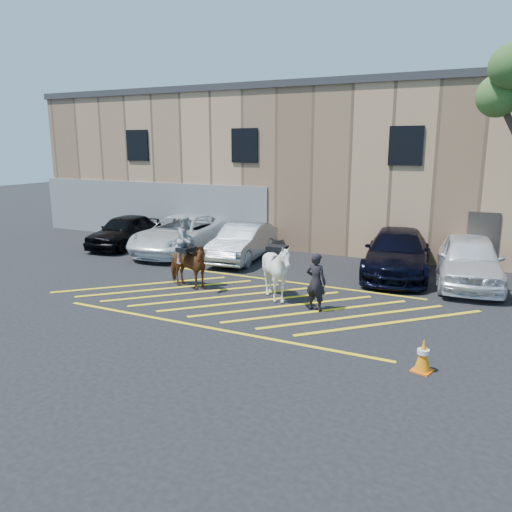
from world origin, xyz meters
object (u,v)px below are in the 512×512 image
at_px(car_black_suv, 125,231).
at_px(car_blue_suv, 397,253).
at_px(car_silver_sedan, 243,242).
at_px(car_white_suv, 469,260).
at_px(car_white_pickup, 181,234).
at_px(handler, 316,282).
at_px(saddled_white, 277,271).
at_px(mounted_bay, 187,259).
at_px(traffic_cone, 423,355).

distance_m(car_black_suv, car_blue_suv, 12.28).
height_order(car_silver_sedan, car_white_suv, car_white_suv).
bearing_deg(car_white_pickup, handler, -37.42).
distance_m(car_blue_suv, car_white_suv, 2.47).
xyz_separation_m(car_silver_sedan, saddled_white, (3.47, -4.41, 0.18)).
distance_m(car_black_suv, saddled_white, 10.57).
distance_m(car_blue_suv, saddled_white, 5.52).
xyz_separation_m(car_white_pickup, car_white_suv, (11.70, -0.08, 0.04)).
relative_size(car_black_suv, saddled_white, 2.39).
relative_size(car_white_pickup, mounted_bay, 2.40).
distance_m(car_silver_sedan, handler, 6.79).
distance_m(car_black_suv, handler, 11.95).
xyz_separation_m(car_blue_suv, handler, (-1.30, -5.19, 0.04)).
bearing_deg(traffic_cone, handler, 140.40).
xyz_separation_m(car_black_suv, car_white_suv, (14.72, 0.10, 0.10)).
bearing_deg(handler, mounted_bay, 4.44).
distance_m(mounted_bay, saddled_white, 3.23).
xyz_separation_m(car_black_suv, saddled_white, (9.61, -4.39, 0.18)).
height_order(car_black_suv, car_white_suv, car_white_suv).
distance_m(car_blue_suv, traffic_cone, 8.22).
bearing_deg(mounted_bay, car_white_pickup, 126.15).
bearing_deg(handler, car_silver_sedan, -36.24).
xyz_separation_m(car_silver_sedan, mounted_bay, (0.24, -4.45, 0.24)).
distance_m(car_white_pickup, traffic_cone, 13.67).
xyz_separation_m(car_black_suv, car_blue_suv, (12.27, 0.44, 0.05)).
height_order(car_white_suv, handler, car_white_suv).
distance_m(car_white_pickup, handler, 9.36).
distance_m(car_white_pickup, saddled_white, 8.03).
bearing_deg(car_black_suv, car_white_suv, -6.40).
bearing_deg(car_black_suv, mounted_bay, -41.54).
height_order(car_white_pickup, handler, handler).
bearing_deg(car_white_suv, saddled_white, -145.55).
bearing_deg(car_silver_sedan, car_white_suv, -5.18).
relative_size(car_blue_suv, saddled_white, 3.00).
height_order(car_silver_sedan, handler, handler).
bearing_deg(car_white_suv, handler, -134.58).
height_order(car_blue_suv, traffic_cone, car_blue_suv).
bearing_deg(traffic_cone, saddled_white, 146.47).
bearing_deg(car_white_pickup, traffic_cone, -39.90).
relative_size(car_black_suv, car_white_suv, 0.88).
height_order(car_black_suv, car_silver_sedan, car_black_suv).
xyz_separation_m(mounted_bay, traffic_cone, (7.93, -3.08, -0.61)).
relative_size(car_white_suv, mounted_bay, 2.05).
xyz_separation_m(car_white_pickup, car_blue_suv, (9.26, 0.26, -0.00)).
relative_size(car_white_suv, traffic_cone, 6.78).
xyz_separation_m(car_white_suv, traffic_cone, (-0.41, -7.61, -0.48)).
bearing_deg(car_white_suv, traffic_cone, -99.92).
relative_size(car_silver_sedan, traffic_cone, 6.14).
distance_m(car_white_pickup, mounted_bay, 5.71).
distance_m(saddled_white, traffic_cone, 5.67).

